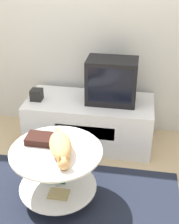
{
  "coord_description": "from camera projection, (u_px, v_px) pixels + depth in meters",
  "views": [
    {
      "loc": [
        0.6,
        -1.82,
        1.91
      ],
      "look_at": [
        0.2,
        0.54,
        0.61
      ],
      "focal_mm": 50.0,
      "sensor_mm": 36.0,
      "label": 1
    }
  ],
  "objects": [
    {
      "name": "ground_plane",
      "position": [
        55.0,
        205.0,
        2.58
      ],
      "size": [
        12.0,
        12.0,
        0.0
      ],
      "primitive_type": "plane",
      "color": "tan"
    },
    {
      "name": "cat",
      "position": [
        61.0,
        146.0,
        2.33
      ],
      "size": [
        0.28,
        0.53,
        0.13
      ],
      "rotation": [
        0.0,
        0.0,
        -1.21
      ],
      "color": "tan",
      "rests_on": "coffee_table"
    },
    {
      "name": "tv",
      "position": [
        112.0,
        81.0,
        3.06
      ],
      "size": [
        0.49,
        0.31,
        0.45
      ],
      "color": "black",
      "rests_on": "tv_stand"
    },
    {
      "name": "dvd_box",
      "position": [
        42.0,
        139.0,
        2.48
      ],
      "size": [
        0.25,
        0.16,
        0.06
      ],
      "color": "black",
      "rests_on": "coffee_table"
    },
    {
      "name": "tv_stand",
      "position": [
        90.0,
        121.0,
        3.3
      ],
      "size": [
        1.3,
        0.6,
        0.49
      ],
      "color": "white",
      "rests_on": "ground_plane"
    },
    {
      "name": "wall_back",
      "position": [
        84.0,
        11.0,
        3.15
      ],
      "size": [
        8.0,
        0.05,
        2.6
      ],
      "color": "silver",
      "rests_on": "ground_plane"
    },
    {
      "name": "rug",
      "position": [
        55.0,
        204.0,
        2.57
      ],
      "size": [
        2.04,
        1.12,
        0.02
      ],
      "color": "#1E2333",
      "rests_on": "ground_plane"
    },
    {
      "name": "speaker",
      "position": [
        37.0,
        95.0,
        3.18
      ],
      "size": [
        0.11,
        0.11,
        0.11
      ],
      "color": "black",
      "rests_on": "tv_stand"
    },
    {
      "name": "coffee_table",
      "position": [
        57.0,
        168.0,
        2.49
      ],
      "size": [
        0.72,
        0.72,
        0.49
      ],
      "color": "#B2B2B7",
      "rests_on": "rug"
    }
  ]
}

